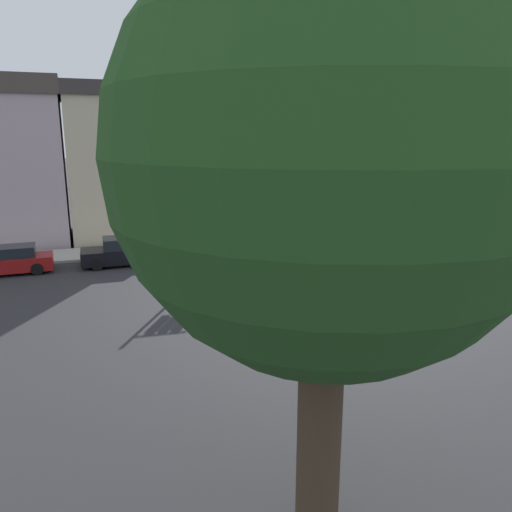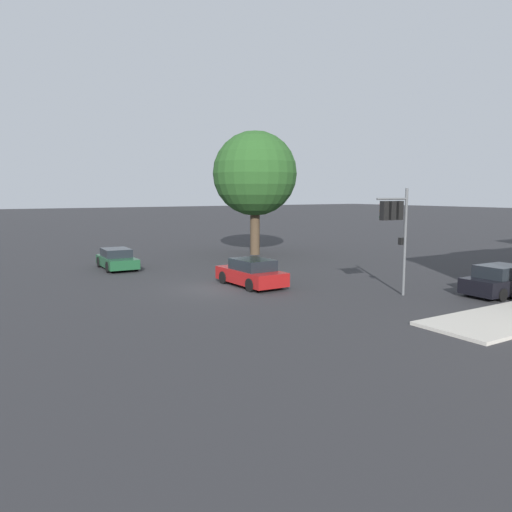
{
  "view_description": "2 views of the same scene",
  "coord_description": "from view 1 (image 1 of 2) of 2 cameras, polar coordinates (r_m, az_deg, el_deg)",
  "views": [
    {
      "loc": [
        -18.27,
        13.16,
        6.81
      ],
      "look_at": [
        3.02,
        5.46,
        1.33
      ],
      "focal_mm": 35.0,
      "sensor_mm": 36.0,
      "label": 1
    },
    {
      "loc": [
        22.73,
        -11.82,
        4.97
      ],
      "look_at": [
        1.01,
        1.81,
        1.72
      ],
      "focal_mm": 35.0,
      "sensor_mm": 36.0,
      "label": 2
    }
  ],
  "objects": [
    {
      "name": "ground_plane",
      "position": [
        23.52,
        15.23,
        -3.71
      ],
      "size": [
        300.0,
        300.0,
        0.0
      ],
      "primitive_type": "plane",
      "color": "#28282B"
    },
    {
      "name": "street_tree",
      "position": [
        7.75,
        8.28,
        11.06
      ],
      "size": [
        6.72,
        6.72,
        9.88
      ],
      "color": "#423323",
      "rests_on": "ground_plane"
    },
    {
      "name": "traffic_signal",
      "position": [
        25.55,
        -4.36,
        6.64
      ],
      "size": [
        0.53,
        2.02,
        5.2
      ],
      "rotation": [
        0.0,
        0.0,
        3.06
      ],
      "color": "#515456",
      "rests_on": "ground_plane"
    },
    {
      "name": "crossing_car_0",
      "position": [
        22.43,
        10.79,
        -2.44
      ],
      "size": [
        4.44,
        2.11,
        1.47
      ],
      "rotation": [
        0.0,
        0.0,
        3.16
      ],
      "color": "maroon",
      "rests_on": "ground_plane"
    },
    {
      "name": "parked_car_0",
      "position": [
        27.84,
        -15.05,
        0.45
      ],
      "size": [
        2.08,
        4.22,
        1.49
      ],
      "rotation": [
        0.0,
        0.0,
        1.54
      ],
      "color": "black",
      "rests_on": "ground_plane"
    },
    {
      "name": "parked_car_1",
      "position": [
        28.04,
        -26.21,
        -0.48
      ],
      "size": [
        1.88,
        4.06,
        1.4
      ],
      "rotation": [
        0.0,
        0.0,
        1.59
      ],
      "color": "maroon",
      "rests_on": "ground_plane"
    }
  ]
}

